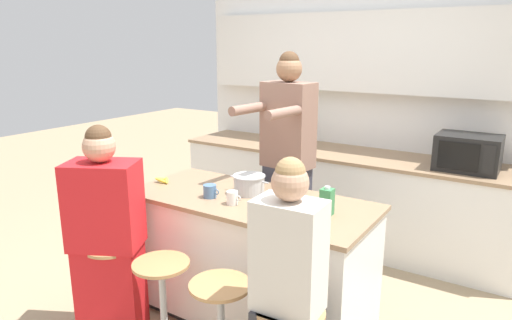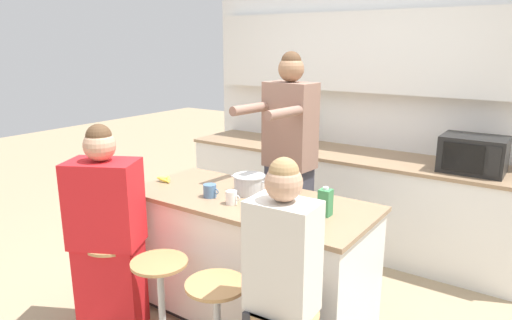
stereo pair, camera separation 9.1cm
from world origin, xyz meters
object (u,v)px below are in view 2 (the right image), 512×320
Objects in this scene: cooking_pot at (249,184)px; potted_plant at (291,130)px; bar_stool_leftmost at (115,284)px; coffee_cup_far at (232,197)px; kitchen_island at (250,258)px; person_cooking at (289,172)px; juice_carton at (325,202)px; coffee_cup_near at (210,191)px; bar_stool_center_left at (162,305)px; person_wrapped_blanket at (107,237)px; microwave at (473,154)px; person_seated_near at (282,305)px; fruit_bowl at (269,211)px; banana_bunch at (165,179)px.

potted_plant is at bearing 110.04° from cooking_pot.
coffee_cup_far is at bearing 36.13° from bar_stool_leftmost.
person_cooking is (-0.05, 0.60, 0.48)m from kitchen_island.
cooking_pot is 0.63m from juice_carton.
coffee_cup_near is 0.21m from coffee_cup_far.
person_wrapped_blanket reaches higher than bar_stool_center_left.
potted_plant is (-0.39, 2.24, 0.73)m from bar_stool_center_left.
person_wrapped_blanket reaches higher than cooking_pot.
bar_stool_leftmost is at bearing 179.66° from bar_stool_center_left.
microwave reaches higher than juice_carton.
coffee_cup_far is (0.64, 0.47, 0.61)m from bar_stool_leftmost.
fruit_bowl is (-0.35, 0.43, 0.28)m from person_seated_near.
person_wrapped_blanket is at bearing -83.95° from banana_bunch.
fruit_bowl is (0.98, 0.41, 0.61)m from bar_stool_leftmost.
person_cooking is at bearing 113.10° from fruit_bowl.
person_cooking is 1.30× the size of person_wrapped_blanket.
potted_plant is (0.13, 1.66, 0.14)m from banana_bunch.
fruit_bowl is 1.06m from banana_bunch.
banana_bunch is at bearing 97.00° from bar_stool_leftmost.
coffee_cup_far is at bearing -7.68° from coffee_cup_near.
fruit_bowl is (0.35, -0.81, 0.00)m from person_cooking.
person_seated_near reaches higher than banana_bunch.
coffee_cup_far is at bearing -82.87° from person_cooking.
person_cooking is 9.03× the size of fruit_bowl.
person_wrapped_blanket is at bearing -111.17° from person_cooking.
person_cooking is at bearing 116.67° from person_seated_near.
potted_plant is at bearing 126.11° from juice_carton.
kitchen_island is at bearing -53.70° from cooking_pot.
person_seated_near reaches higher than potted_plant.
juice_carton is (1.23, 0.62, 0.65)m from bar_stool_leftmost.
potted_plant is at bearing 111.00° from kitchen_island.
coffee_cup_far is 0.59× the size of juice_carton.
person_wrapped_blanket reaches higher than person_seated_near.
cooking_pot is 1.74× the size of juice_carton.
fruit_bowl reaches higher than kitchen_island.
bar_stool_leftmost is at bearing -137.04° from kitchen_island.
person_cooking is 1.46m from person_seated_near.
microwave reaches higher than coffee_cup_far.
coffee_cup_near reaches higher than bar_stool_center_left.
coffee_cup_near is (-0.01, 0.50, 0.61)m from bar_stool_center_left.
person_wrapped_blanket is 4.93× the size of potted_plant.
person_seated_near reaches higher than bar_stool_center_left.
person_wrapped_blanket reaches higher than banana_bunch.
person_seated_near is at bearing -1.09° from bar_stool_center_left.
person_wrapped_blanket is at bearing -129.04° from microwave.
microwave is at bearing 65.59° from fruit_bowl.
coffee_cup_near is at bearing 48.65° from bar_stool_leftmost.
microwave is (1.14, 1.72, 0.10)m from coffee_cup_far.
kitchen_island is 5.39× the size of cooking_pot.
coffee_cup_near is at bearing -171.03° from juice_carton.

